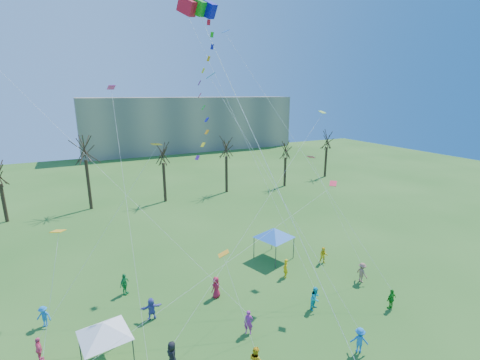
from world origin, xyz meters
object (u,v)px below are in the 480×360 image
big_box_kite (210,93)px  distant_building (191,124)px  canopy_tent_blue (274,233)px  canopy_tent_white (104,329)px

big_box_kite → distant_building: bearing=72.6°
distant_building → canopy_tent_blue: size_ratio=14.53×
distant_building → big_box_kite: big_box_kite is taller
distant_building → canopy_tent_blue: 70.49m
distant_building → big_box_kite: 79.73m
canopy_tent_blue → canopy_tent_white: bearing=-156.9°
canopy_tent_white → canopy_tent_blue: canopy_tent_blue is taller
big_box_kite → canopy_tent_white: big_box_kite is taller
distant_building → big_box_kite: size_ratio=2.67×
big_box_kite → canopy_tent_blue: (9.22, 6.81, -13.45)m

